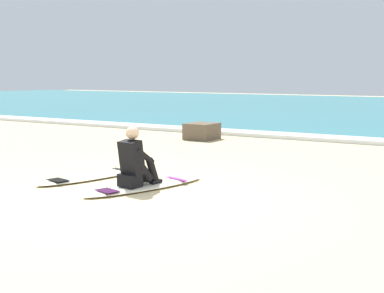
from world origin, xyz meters
The scene contains 6 objects.
ground_plane centered at (0.00, 0.00, 0.00)m, with size 80.00×80.00×0.00m, color beige.
breaking_foam centered at (0.00, 8.47, 0.06)m, with size 80.00×0.90×0.11m, color white.
surfboard_main centered at (-0.26, 0.74, 0.04)m, with size 1.15×2.36×0.08m.
surfer_seated centered at (-0.33, 0.56, 0.44)m, with size 0.43×0.74×0.95m.
surfboard_spare_near centered at (-1.56, 0.95, 0.04)m, with size 0.98×2.32×0.08m.
shoreline_rock centered at (-2.80, 6.85, 0.23)m, with size 0.88×0.76×0.46m, color brown.
Camera 1 is at (4.79, -6.10, 1.82)m, focal length 50.38 mm.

